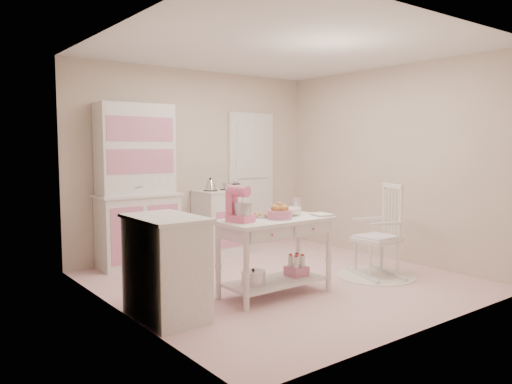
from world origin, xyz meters
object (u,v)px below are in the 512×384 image
(base_cabinet, at_px, (166,267))
(stand_mixer, at_px, (240,205))
(hutch, at_px, (137,185))
(bread_basket, at_px, (280,214))
(work_table, at_px, (275,257))
(stove, at_px, (219,222))
(rocking_chair, at_px, (377,230))

(base_cabinet, height_order, stand_mixer, stand_mixer)
(base_cabinet, bearing_deg, hutch, 72.59)
(base_cabinet, distance_m, bread_basket, 1.29)
(base_cabinet, xyz_separation_m, work_table, (1.21, -0.07, -0.06))
(hutch, distance_m, bread_basket, 2.18)
(work_table, distance_m, bread_basket, 0.45)
(hutch, distance_m, stove, 1.33)
(base_cabinet, bearing_deg, rocking_chair, -4.82)
(rocking_chair, distance_m, work_table, 1.44)
(hutch, xyz_separation_m, bread_basket, (0.61, -2.09, -0.19))
(stove, distance_m, base_cabinet, 2.64)
(hutch, bearing_deg, work_table, -73.85)
(hutch, height_order, rocking_chair, hutch)
(rocking_chair, xyz_separation_m, work_table, (-1.42, 0.16, -0.15))
(hutch, height_order, stove, hutch)
(base_cabinet, height_order, rocking_chair, rocking_chair)
(hutch, distance_m, work_table, 2.21)
(base_cabinet, bearing_deg, stove, 46.57)
(base_cabinet, bearing_deg, work_table, -3.11)
(hutch, xyz_separation_m, base_cabinet, (-0.62, -1.97, -0.58))
(stand_mixer, bearing_deg, work_table, -17.59)
(work_table, distance_m, stand_mixer, 0.71)
(base_cabinet, distance_m, stand_mixer, 0.94)
(base_cabinet, bearing_deg, stand_mixer, -3.31)
(rocking_chair, xyz_separation_m, stand_mixer, (-1.84, 0.18, 0.42))
(hutch, height_order, stand_mixer, hutch)
(hutch, xyz_separation_m, rocking_chair, (2.01, -2.19, -0.49))
(work_table, xyz_separation_m, stand_mixer, (-0.42, 0.02, 0.57))
(work_table, relative_size, stand_mixer, 3.53)
(work_table, bearing_deg, bread_basket, -68.20)
(rocking_chair, xyz_separation_m, bread_basket, (-1.40, 0.11, 0.30))
(stove, bearing_deg, hutch, 177.61)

